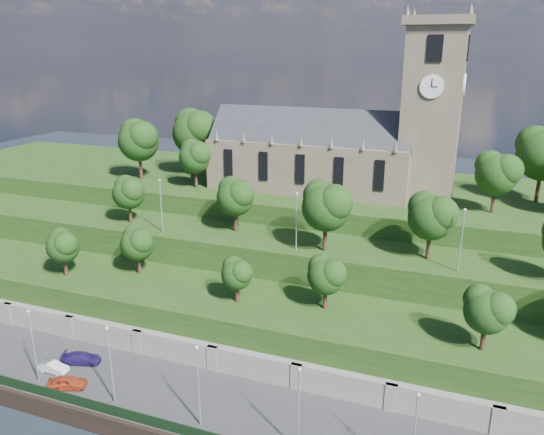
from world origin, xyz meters
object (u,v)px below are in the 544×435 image
at_px(car_middle, 53,367).
at_px(car_right, 82,358).
at_px(church, 341,145).
at_px(car_left, 67,382).

relative_size(car_middle, car_right, 0.83).
relative_size(church, car_right, 8.71).
xyz_separation_m(church, car_middle, (-22.55, -41.49, -19.91)).
distance_m(car_left, car_middle, 4.04).
bearing_deg(car_left, car_middle, 41.31).
height_order(car_middle, car_right, car_right).
bearing_deg(car_left, church, -45.18).
height_order(church, car_middle, church).
relative_size(car_left, car_middle, 1.12).
relative_size(church, car_left, 9.35).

